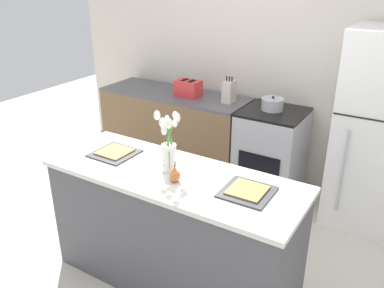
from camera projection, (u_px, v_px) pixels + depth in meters
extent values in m
plane|color=beige|center=(175.00, 279.00, 3.08)|extent=(10.00, 10.00, 0.00)
cube|color=silver|center=(283.00, 55.00, 4.09)|extent=(5.20, 0.08, 2.70)
cube|color=#4C4C51|center=(174.00, 231.00, 2.91)|extent=(1.76, 0.62, 0.87)
cube|color=beige|center=(172.00, 175.00, 2.72)|extent=(1.80, 0.66, 0.03)
cube|color=brown|center=(175.00, 131.00, 4.66)|extent=(1.68, 0.60, 0.86)
cube|color=#515156|center=(174.00, 94.00, 4.48)|extent=(1.68, 0.60, 0.03)
cube|color=#B2B5B7|center=(270.00, 154.00, 4.10)|extent=(0.60, 0.60, 0.87)
cube|color=black|center=(274.00, 112.00, 3.92)|extent=(0.60, 0.60, 0.02)
cube|color=black|center=(258.00, 168.00, 3.88)|extent=(0.42, 0.01, 0.29)
cube|color=white|center=(379.00, 132.00, 3.47)|extent=(0.68, 0.64, 1.74)
cube|color=black|center=(377.00, 121.00, 3.14)|extent=(0.67, 0.01, 0.01)
cylinder|color=#B2B5B7|center=(342.00, 171.00, 3.41)|extent=(0.02, 0.02, 0.76)
cylinder|color=silver|center=(169.00, 158.00, 2.71)|extent=(0.10, 0.10, 0.19)
cylinder|color=#569E4C|center=(171.00, 145.00, 2.66)|extent=(0.08, 0.01, 0.29)
ellipsoid|color=white|center=(175.00, 123.00, 2.58)|extent=(0.04, 0.04, 0.05)
cylinder|color=#569E4C|center=(172.00, 143.00, 2.68)|extent=(0.05, 0.06, 0.30)
ellipsoid|color=white|center=(177.00, 118.00, 2.62)|extent=(0.04, 0.04, 0.07)
cylinder|color=#569E4C|center=(171.00, 141.00, 2.69)|extent=(0.02, 0.10, 0.31)
ellipsoid|color=white|center=(175.00, 115.00, 2.65)|extent=(0.04, 0.04, 0.05)
cylinder|color=#569E4C|center=(168.00, 143.00, 2.68)|extent=(0.04, 0.04, 0.30)
ellipsoid|color=white|center=(167.00, 119.00, 2.64)|extent=(0.03, 0.03, 0.05)
cylinder|color=#569E4C|center=(166.00, 141.00, 2.68)|extent=(0.14, 0.01, 0.30)
ellipsoid|color=white|center=(157.00, 115.00, 2.64)|extent=(0.04, 0.04, 0.07)
cylinder|color=#569E4C|center=(167.00, 149.00, 2.69)|extent=(0.03, 0.02, 0.22)
ellipsoid|color=white|center=(164.00, 130.00, 2.63)|extent=(0.04, 0.04, 0.06)
cylinder|color=#569E4C|center=(167.00, 145.00, 2.66)|extent=(0.02, 0.08, 0.29)
ellipsoid|color=white|center=(162.00, 123.00, 2.57)|extent=(0.04, 0.04, 0.07)
cylinder|color=#569E4C|center=(169.00, 144.00, 2.64)|extent=(0.09, 0.12, 0.30)
ellipsoid|color=white|center=(169.00, 123.00, 2.52)|extent=(0.05, 0.05, 0.07)
ellipsoid|color=#C66B33|center=(175.00, 176.00, 2.59)|extent=(0.07, 0.07, 0.08)
cone|color=#C66B33|center=(175.00, 169.00, 2.57)|extent=(0.04, 0.04, 0.03)
cylinder|color=brown|center=(175.00, 166.00, 2.57)|extent=(0.01, 0.01, 0.02)
cube|color=#333338|center=(115.00, 153.00, 2.99)|extent=(0.31, 0.31, 0.01)
cube|color=#A37A42|center=(115.00, 152.00, 2.99)|extent=(0.22, 0.22, 0.01)
cube|color=#333338|center=(247.00, 192.00, 2.48)|extent=(0.31, 0.31, 0.01)
cube|color=#A37A42|center=(247.00, 190.00, 2.47)|extent=(0.22, 0.22, 0.01)
cube|color=red|center=(188.00, 88.00, 4.33)|extent=(0.26, 0.18, 0.17)
cube|color=black|center=(185.00, 80.00, 4.32)|extent=(0.05, 0.11, 0.01)
cube|color=black|center=(192.00, 81.00, 4.28)|extent=(0.05, 0.11, 0.01)
cube|color=black|center=(177.00, 84.00, 4.39)|extent=(0.02, 0.02, 0.02)
cylinder|color=#B2B5B7|center=(272.00, 105.00, 3.93)|extent=(0.21, 0.21, 0.10)
cylinder|color=#B2B5B7|center=(273.00, 99.00, 3.91)|extent=(0.22, 0.22, 0.01)
sphere|color=black|center=(273.00, 97.00, 3.90)|extent=(0.02, 0.02, 0.02)
cube|color=beige|center=(229.00, 92.00, 4.12)|extent=(0.10, 0.14, 0.22)
cylinder|color=black|center=(227.00, 78.00, 4.08)|extent=(0.01, 0.01, 0.05)
cylinder|color=black|center=(229.00, 79.00, 4.07)|extent=(0.01, 0.01, 0.05)
cylinder|color=black|center=(232.00, 79.00, 4.06)|extent=(0.01, 0.01, 0.05)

